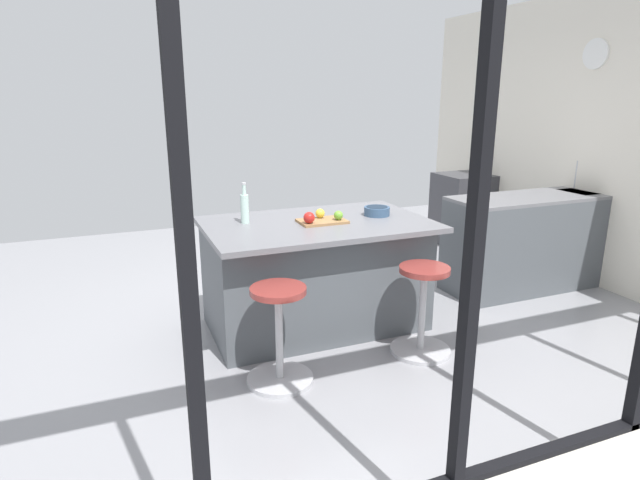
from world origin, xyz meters
name	(u,v)px	position (x,y,z in m)	size (l,w,h in m)	color
ground_plane	(332,311)	(0.00, 0.00, 0.00)	(7.11, 7.11, 0.00)	gray
window_panel_rear	(579,236)	(0.00, 2.43, 1.29)	(5.47, 0.12, 2.80)	silver
interior_partition_left	(586,139)	(-2.74, 0.00, 1.40)	(0.15, 4.87, 2.80)	silver
sink_cabinet	(559,237)	(-2.39, 0.14, 0.46)	(2.39, 0.60, 1.19)	#4C5156
oven_range	(462,209)	(-2.39, -1.40, 0.44)	(0.60, 0.61, 0.88)	#38383D
kitchen_island	(315,273)	(0.23, 0.20, 0.45)	(1.72, 1.10, 0.88)	#4C5156
stool_by_window	(422,313)	(-0.31, 0.93, 0.31)	(0.44, 0.44, 0.66)	#B7B7BC
stool_middle	(279,338)	(0.77, 0.93, 0.31)	(0.44, 0.44, 0.66)	#B7B7BC
cutting_board	(322,221)	(0.21, 0.28, 0.89)	(0.36, 0.24, 0.02)	olive
apple_red	(309,218)	(0.34, 0.34, 0.95)	(0.09, 0.09, 0.09)	red
apple_green	(338,215)	(0.09, 0.32, 0.94)	(0.07, 0.07, 0.07)	#609E2D
apple_yellow	(320,213)	(0.20, 0.21, 0.94)	(0.07, 0.07, 0.07)	gold
water_bottle	(245,207)	(0.76, 0.08, 1.01)	(0.06, 0.06, 0.31)	silver
fruit_bowl	(377,211)	(-0.30, 0.22, 0.92)	(0.21, 0.21, 0.07)	#334C6B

